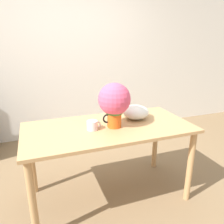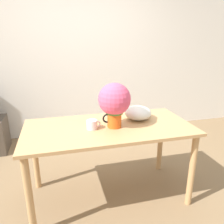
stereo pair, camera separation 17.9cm
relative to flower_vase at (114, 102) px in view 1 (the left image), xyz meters
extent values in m
plane|color=#7F6647|center=(-0.14, 0.02, -1.03)|extent=(12.00, 12.00, 0.00)
cube|color=silver|center=(-0.14, 1.81, 0.27)|extent=(8.00, 0.05, 2.60)
cube|color=tan|center=(-0.05, 0.03, -0.26)|extent=(1.59, 0.78, 0.03)
cylinder|color=tan|center=(-0.78, -0.30, -0.65)|extent=(0.06, 0.06, 0.76)
cylinder|color=tan|center=(0.69, -0.30, -0.65)|extent=(0.06, 0.06, 0.76)
cylinder|color=tan|center=(-0.78, 0.36, -0.65)|extent=(0.06, 0.06, 0.76)
cylinder|color=tan|center=(0.69, 0.36, -0.65)|extent=(0.06, 0.06, 0.76)
cylinder|color=#E05619|center=(0.00, 0.00, -0.16)|extent=(0.13, 0.13, 0.17)
cone|color=#E05619|center=(0.06, 0.00, -0.10)|extent=(0.05, 0.05, 0.04)
torus|color=black|center=(-0.07, 0.00, -0.15)|extent=(0.09, 0.02, 0.09)
sphere|color=#3D7033|center=(0.00, 0.00, -0.02)|extent=(0.22, 0.22, 0.22)
sphere|color=#DB4C70|center=(0.00, 0.00, 0.03)|extent=(0.30, 0.30, 0.30)
cylinder|color=silver|center=(-0.21, 0.01, -0.20)|extent=(0.10, 0.10, 0.08)
torus|color=silver|center=(-0.16, 0.01, -0.20)|extent=(0.06, 0.01, 0.06)
ellipsoid|color=silver|center=(0.29, 0.14, -0.17)|extent=(0.27, 0.27, 0.14)
camera|label=1|loc=(-0.68, -1.80, 0.54)|focal=35.00mm
camera|label=2|loc=(-0.50, -1.85, 0.54)|focal=35.00mm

